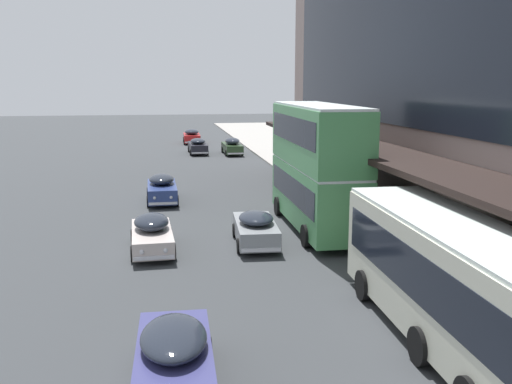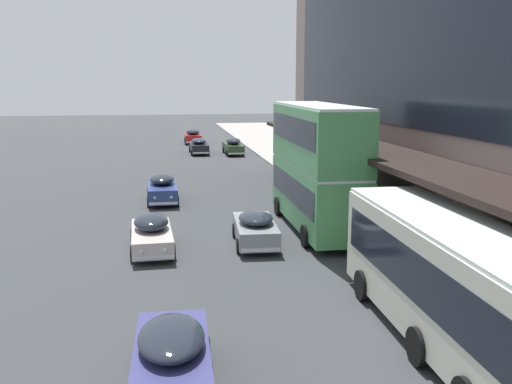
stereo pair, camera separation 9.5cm
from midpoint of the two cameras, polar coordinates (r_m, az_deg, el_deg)
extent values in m
cube|color=beige|center=(16.17, 19.32, -8.54)|extent=(2.87, 10.74, 2.99)
cube|color=black|center=(16.06, 19.40, -7.33)|extent=(2.88, 9.89, 1.31)
cube|color=silver|center=(15.74, 19.67, -3.23)|extent=(2.77, 10.74, 0.12)
cube|color=black|center=(20.59, 12.79, -0.47)|extent=(1.28, 0.10, 0.36)
cylinder|color=black|center=(19.28, 10.69, -9.16)|extent=(0.28, 1.01, 1.00)
cylinder|color=black|center=(20.21, 17.65, -8.55)|extent=(0.28, 1.01, 1.00)
cylinder|color=black|center=(15.48, 16.02, -14.61)|extent=(0.28, 1.01, 1.00)
cylinder|color=black|center=(16.62, 24.33, -13.35)|extent=(0.28, 1.01, 1.00)
cube|color=#499355|center=(27.66, 6.14, -0.26)|extent=(2.56, 9.44, 2.73)
cube|color=black|center=(27.60, 6.15, 0.40)|extent=(2.60, 8.69, 1.20)
cube|color=silver|center=(27.42, 6.20, 2.64)|extent=(2.46, 9.44, 0.12)
cube|color=#499355|center=(27.25, 6.26, 5.59)|extent=(2.56, 9.44, 2.73)
cube|color=black|center=(27.22, 6.28, 6.28)|extent=(2.60, 8.69, 1.20)
cube|color=silver|center=(27.16, 6.32, 8.57)|extent=(2.46, 9.44, 0.12)
cube|color=black|center=(31.77, 4.04, 8.40)|extent=(1.24, 0.07, 0.36)
cylinder|color=black|center=(30.68, 2.30, -1.41)|extent=(0.26, 1.00, 1.00)
cylinder|color=black|center=(31.25, 6.77, -1.25)|extent=(0.26, 1.00, 1.00)
cylinder|color=black|center=(24.88, 5.07, -4.40)|extent=(0.26, 1.00, 1.00)
cylinder|color=black|center=(25.58, 10.48, -4.11)|extent=(0.26, 1.00, 1.00)
cube|color=#283E23|center=(56.61, -2.26, 4.42)|extent=(1.66, 4.61, 0.82)
ellipsoid|color=#1E232D|center=(56.31, -2.23, 5.11)|extent=(1.44, 2.54, 0.65)
cube|color=silver|center=(58.95, -2.58, 4.43)|extent=(1.53, 0.14, 0.14)
cube|color=silver|center=(54.34, -1.91, 3.87)|extent=(1.53, 0.14, 0.14)
sphere|color=silver|center=(58.83, -3.00, 4.71)|extent=(0.18, 0.18, 0.18)
sphere|color=silver|center=(58.95, -2.15, 4.73)|extent=(0.18, 0.18, 0.18)
cylinder|color=black|center=(57.95, -3.24, 4.26)|extent=(0.15, 0.64, 0.64)
cylinder|color=black|center=(58.16, -1.67, 4.29)|extent=(0.15, 0.64, 0.64)
cylinder|color=black|center=(55.14, -2.88, 3.92)|extent=(0.15, 0.64, 0.64)
cylinder|color=black|center=(55.37, -1.22, 3.96)|extent=(0.15, 0.64, 0.64)
cube|color=black|center=(57.39, -5.69, 4.47)|extent=(1.71, 4.75, 0.82)
ellipsoid|color=#1E232D|center=(57.09, -5.68, 5.09)|extent=(1.49, 2.62, 0.54)
cube|color=silver|center=(59.82, -5.86, 4.47)|extent=(1.58, 0.14, 0.14)
cube|color=silver|center=(55.03, -5.48, 3.92)|extent=(1.58, 0.14, 0.14)
sphere|color=silver|center=(59.72, -6.31, 4.75)|extent=(0.18, 0.18, 0.18)
sphere|color=silver|center=(59.79, -5.43, 4.78)|extent=(0.18, 0.18, 0.18)
cylinder|color=black|center=(58.83, -6.60, 4.30)|extent=(0.15, 0.64, 0.64)
cylinder|color=black|center=(58.95, -4.99, 4.35)|extent=(0.15, 0.64, 0.64)
cylinder|color=black|center=(55.92, -6.41, 3.96)|extent=(0.15, 0.64, 0.64)
cylinder|color=black|center=(56.05, -4.72, 4.01)|extent=(0.15, 0.64, 0.64)
cube|color=navy|center=(13.75, -8.18, -17.04)|extent=(1.88, 4.74, 0.84)
ellipsoid|color=#1E232D|center=(13.67, -8.26, -14.17)|extent=(1.61, 2.63, 0.51)
cube|color=silver|center=(16.02, -8.13, -13.88)|extent=(1.66, 0.17, 0.14)
cylinder|color=black|center=(15.21, -4.72, -15.44)|extent=(0.16, 0.64, 0.64)
cylinder|color=black|center=(15.23, -11.54, -15.59)|extent=(0.16, 0.64, 0.64)
cube|color=#A91C1D|center=(67.28, -6.28, 5.42)|extent=(1.94, 4.58, 0.85)
ellipsoid|color=#1E232D|center=(66.99, -6.29, 6.00)|extent=(1.67, 2.53, 0.63)
cube|color=silver|center=(69.61, -6.35, 5.37)|extent=(1.75, 0.16, 0.14)
cube|color=silver|center=(65.00, -6.21, 4.98)|extent=(1.75, 0.16, 0.14)
sphere|color=silver|center=(69.53, -6.77, 5.62)|extent=(0.18, 0.18, 0.18)
sphere|color=silver|center=(69.56, -5.93, 5.64)|extent=(0.18, 0.18, 0.18)
cylinder|color=black|center=(68.68, -7.09, 5.24)|extent=(0.16, 0.64, 0.64)
cylinder|color=black|center=(68.74, -5.55, 5.28)|extent=(0.16, 0.64, 0.64)
cylinder|color=black|center=(65.89, -7.04, 5.00)|extent=(0.16, 0.64, 0.64)
cylinder|color=black|center=(65.95, -5.44, 5.04)|extent=(0.16, 0.64, 0.64)
cube|color=gray|center=(25.18, 0.03, -3.89)|extent=(1.94, 4.23, 0.79)
ellipsoid|color=#1E232D|center=(24.83, 0.08, -2.62)|extent=(1.63, 2.36, 0.50)
cube|color=silver|center=(27.28, -0.44, -3.26)|extent=(1.62, 0.22, 0.14)
cube|color=silver|center=(23.22, 0.59, -5.81)|extent=(1.62, 0.22, 0.14)
sphere|color=silver|center=(27.14, -1.42, -2.69)|extent=(0.18, 0.18, 0.18)
sphere|color=silver|center=(27.23, 0.54, -2.64)|extent=(0.18, 0.18, 0.18)
cylinder|color=black|center=(26.42, -2.10, -3.85)|extent=(0.18, 0.65, 0.64)
cylinder|color=black|center=(26.59, 1.56, -3.75)|extent=(0.18, 0.65, 0.64)
cylinder|color=black|center=(23.96, -1.67, -5.41)|extent=(0.18, 0.65, 0.64)
cylinder|color=black|center=(24.14, 2.37, -5.29)|extent=(0.18, 0.65, 0.64)
cube|color=navy|center=(34.49, -9.26, 0.08)|extent=(1.72, 4.36, 0.85)
ellipsoid|color=#1E232D|center=(34.58, -9.30, 1.27)|extent=(1.50, 2.40, 0.59)
cube|color=silver|center=(32.37, -9.17, -1.13)|extent=(1.58, 0.14, 0.14)
cube|color=silver|center=(36.72, -9.32, 0.30)|extent=(1.58, 0.14, 0.14)
sphere|color=silver|center=(32.34, -8.37, -0.53)|extent=(0.18, 0.18, 0.18)
sphere|color=silver|center=(32.33, -10.00, -0.58)|extent=(0.18, 0.18, 0.18)
cylinder|color=black|center=(33.25, -7.76, -0.85)|extent=(0.15, 0.64, 0.64)
cylinder|color=black|center=(33.23, -10.63, -0.95)|extent=(0.15, 0.64, 0.64)
cylinder|color=black|center=(35.89, -7.96, 0.01)|extent=(0.15, 0.64, 0.64)
cylinder|color=black|center=(35.87, -10.62, -0.08)|extent=(0.15, 0.64, 0.64)
cube|color=beige|center=(24.62, -10.27, -4.52)|extent=(1.81, 4.33, 0.71)
ellipsoid|color=#1E232D|center=(24.67, -10.33, -2.95)|extent=(1.54, 2.40, 0.64)
cube|color=silver|center=(22.58, -10.09, -6.48)|extent=(1.57, 0.18, 0.14)
cube|color=silver|center=(26.79, -10.39, -3.71)|extent=(1.57, 0.18, 0.14)
sphere|color=silver|center=(22.55, -8.96, -5.79)|extent=(0.18, 0.18, 0.18)
sphere|color=silver|center=(22.53, -11.28, -5.89)|extent=(0.18, 0.18, 0.18)
cylinder|color=black|center=(23.45, -8.13, -5.89)|extent=(0.16, 0.64, 0.64)
cylinder|color=black|center=(23.42, -12.19, -6.05)|extent=(0.16, 0.64, 0.64)
cylinder|color=black|center=(25.99, -8.51, -4.22)|extent=(0.16, 0.64, 0.64)
cylinder|color=black|center=(25.97, -12.16, -4.36)|extent=(0.16, 0.64, 0.64)
camera|label=1|loc=(0.05, -89.90, 0.02)|focal=40.00mm
camera|label=2|loc=(0.05, 90.10, -0.02)|focal=40.00mm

